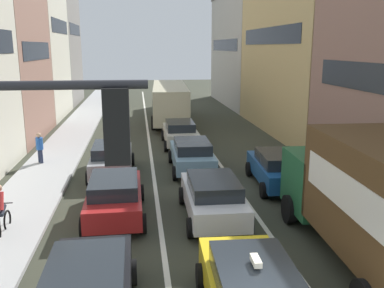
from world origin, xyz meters
name	(u,v)px	position (x,y,z in m)	size (l,w,h in m)	color
sidewalk_left	(67,142)	(-6.70, 20.00, 0.07)	(2.60, 64.00, 0.14)	#A6A6A6
lane_stripe_left	(149,141)	(-1.70, 20.00, 0.01)	(0.16, 60.00, 0.01)	silver
lane_stripe_right	(202,140)	(1.70, 20.00, 0.01)	(0.16, 60.00, 0.01)	silver
building_row_right	(311,52)	(9.90, 23.07, 5.44)	(7.20, 43.90, 12.13)	#B2ADA3
removalist_box_truck	(372,197)	(3.69, 3.74, 1.97)	(2.97, 7.79, 3.58)	#1E5933
sedan_centre_lane_second	(213,196)	(0.13, 7.44, 0.80)	(2.11, 4.33, 1.49)	silver
wagon_left_lane_second	(115,196)	(-3.21, 7.96, 0.80)	(2.10, 4.32, 1.49)	#A51E1E
hatchback_centre_lane_third	(192,154)	(0.16, 13.25, 0.80)	(2.11, 4.33, 1.49)	#759EB7
sedan_left_lane_third	(112,158)	(-3.60, 13.05, 0.80)	(2.09, 4.32, 1.49)	gray
coupe_centre_lane_fourth	(180,132)	(0.11, 18.57, 0.80)	(2.08, 4.31, 1.49)	beige
sedan_right_lane_behind_truck	(278,168)	(3.48, 10.52, 0.80)	(2.27, 4.40, 1.49)	#194C8C
bus_mid_queue_primary	(170,100)	(0.14, 26.77, 1.76)	(3.21, 10.62, 2.90)	#BFB793
cyclist_on_sidewalk	(0,212)	(-6.60, 6.75, 0.85)	(0.50, 1.73, 1.72)	black
pedestrian_near_kerb	(40,147)	(-7.22, 15.10, 0.95)	(0.37, 0.45, 1.66)	#262D47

